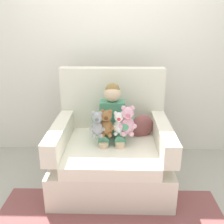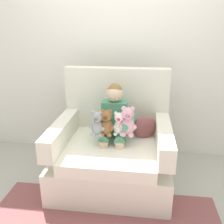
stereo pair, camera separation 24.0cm
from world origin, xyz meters
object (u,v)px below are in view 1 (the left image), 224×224
at_px(seated_child, 112,120).
at_px(plush_grey, 97,125).
at_px(plush_brown, 106,124).
at_px(plush_pink, 128,121).
at_px(armchair, 112,151).
at_px(plush_white, 119,124).
at_px(throw_pillow, 142,126).

height_order(seated_child, plush_grey, seated_child).
relative_size(seated_child, plush_brown, 3.02).
bearing_deg(plush_pink, armchair, 161.98).
distance_m(seated_child, plush_pink, 0.21).
bearing_deg(plush_white, throw_pillow, 51.54).
bearing_deg(plush_grey, throw_pillow, 27.98).
bearing_deg(plush_white, armchair, 138.46).
bearing_deg(armchair, seated_child, 79.49).
bearing_deg(armchair, plush_brown, -110.95).
relative_size(plush_grey, plush_pink, 0.86).
distance_m(seated_child, plush_brown, 0.17).
bearing_deg(plush_grey, plush_white, 10.60).
height_order(plush_grey, throw_pillow, plush_grey).
height_order(plush_white, plush_brown, plush_brown).
height_order(armchair, throw_pillow, armchair).
distance_m(seated_child, plush_grey, 0.22).
height_order(armchair, plush_white, armchair).
relative_size(plush_brown, throw_pillow, 1.05).
bearing_deg(throw_pillow, plush_white, -137.96).
bearing_deg(seated_child, armchair, -97.89).
xyz_separation_m(plush_white, plush_pink, (0.09, -0.01, 0.03)).
distance_m(plush_pink, throw_pillow, 0.32).
bearing_deg(plush_pink, plush_brown, -159.07).
bearing_deg(throw_pillow, plush_brown, -144.91).
relative_size(seated_child, plush_white, 3.42).
bearing_deg(plush_grey, plush_brown, 7.29).
xyz_separation_m(seated_child, plush_grey, (-0.14, -0.17, 0.02)).
bearing_deg(seated_child, throw_pillow, 20.41).
bearing_deg(seated_child, plush_brown, -106.17).
relative_size(armchair, seated_child, 1.41).
bearing_deg(plush_grey, seated_child, 48.05).
xyz_separation_m(armchair, plush_white, (0.07, -0.09, 0.35)).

